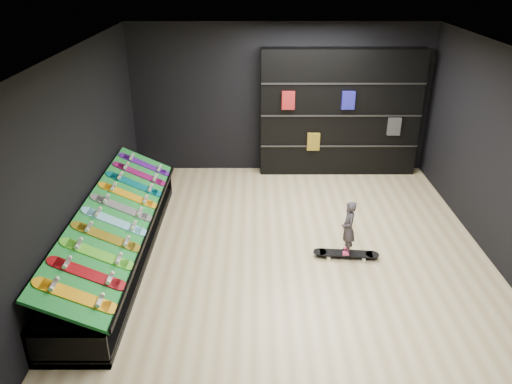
{
  "coord_description": "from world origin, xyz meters",
  "views": [
    {
      "loc": [
        -0.51,
        -6.36,
        4.12
      ],
      "look_at": [
        -0.5,
        0.2,
        1.0
      ],
      "focal_mm": 35.0,
      "sensor_mm": 36.0,
      "label": 1
    }
  ],
  "objects_px": {
    "display_rack": "(118,243)",
    "child": "(347,238)",
    "back_shelving": "(340,113)",
    "floor_skateboard": "(346,255)"
  },
  "relations": [
    {
      "from": "display_rack",
      "to": "back_shelving",
      "type": "distance_m",
      "value": 5.1
    },
    {
      "from": "display_rack",
      "to": "back_shelving",
      "type": "xyz_separation_m",
      "value": [
        3.74,
        3.32,
        1.02
      ]
    },
    {
      "from": "display_rack",
      "to": "child",
      "type": "relative_size",
      "value": 8.87
    },
    {
      "from": "back_shelving",
      "to": "display_rack",
      "type": "bearing_deg",
      "value": -138.38
    },
    {
      "from": "floor_skateboard",
      "to": "child",
      "type": "relative_size",
      "value": 1.93
    },
    {
      "from": "back_shelving",
      "to": "child",
      "type": "bearing_deg",
      "value": -95.77
    },
    {
      "from": "back_shelving",
      "to": "floor_skateboard",
      "type": "distance_m",
      "value": 3.56
    },
    {
      "from": "display_rack",
      "to": "floor_skateboard",
      "type": "xyz_separation_m",
      "value": [
        3.4,
        -0.01,
        -0.21
      ]
    },
    {
      "from": "display_rack",
      "to": "back_shelving",
      "type": "relative_size",
      "value": 1.42
    },
    {
      "from": "floor_skateboard",
      "to": "child",
      "type": "bearing_deg",
      "value": 0.0
    }
  ]
}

